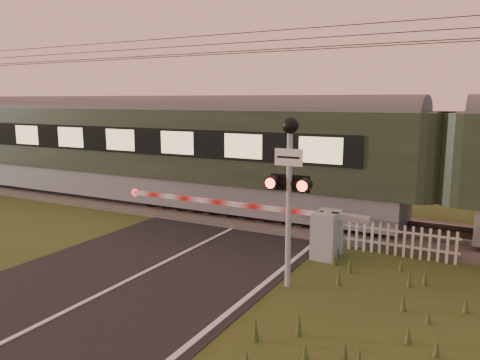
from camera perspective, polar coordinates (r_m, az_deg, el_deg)
The scene contains 8 objects.
ground at distance 10.84m, azimuth -13.67°, elevation -11.98°, with size 160.00×160.00×0.00m, color #324018.
road at distance 10.66m, azimuth -14.45°, elevation -12.32°, with size 6.00×140.00×0.03m.
track_bed at distance 16.00m, azimuth 1.95°, elevation -4.33°, with size 140.00×3.40×0.39m.
overhead_wires at distance 15.62m, azimuth 2.07°, elevation 16.24°, with size 120.00×0.62×0.62m.
train at distance 14.10m, azimuth 23.51°, elevation 1.67°, with size 40.61×2.80×3.78m.
boom_gate at distance 12.23m, azimuth 8.96°, elevation -6.01°, with size 7.42×0.91×1.21m.
crossing_signal at distance 9.71m, azimuth 6.03°, elevation 1.00°, with size 0.92×0.37×3.62m.
picket_fence at distance 12.71m, azimuth 18.49°, elevation -6.95°, with size 3.03×0.07×0.83m.
Camera 1 is at (6.79, -7.46, 3.97)m, focal length 35.00 mm.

